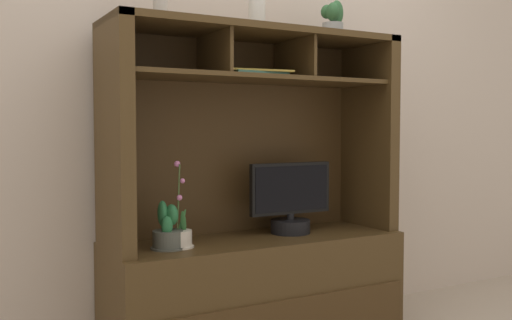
{
  "coord_description": "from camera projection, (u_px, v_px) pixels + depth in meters",
  "views": [
    {
      "loc": [
        -1.3,
        -2.34,
        1.02
      ],
      "look_at": [
        0.0,
        0.0,
        0.87
      ],
      "focal_mm": 40.47,
      "sensor_mm": 36.0,
      "label": 1
    }
  ],
  "objects": [
    {
      "name": "potted_fern",
      "position": [
        168.0,
        232.0,
        2.43
      ],
      "size": [
        0.15,
        0.15,
        0.2
      ],
      "color": "#4D5048",
      "rests_on": "media_console"
    },
    {
      "name": "back_wall",
      "position": [
        229.0,
        53.0,
        2.89
      ],
      "size": [
        6.0,
        0.02,
        2.8
      ],
      "primitive_type": "cube",
      "color": "beige",
      "rests_on": "ground"
    },
    {
      "name": "potted_orchid",
      "position": [
        179.0,
        237.0,
        2.46
      ],
      "size": [
        0.13,
        0.13,
        0.37
      ],
      "color": "beige",
      "rests_on": "media_console"
    },
    {
      "name": "magazine_stack_left",
      "position": [
        255.0,
        73.0,
        2.62
      ],
      "size": [
        0.33,
        0.26,
        0.02
      ],
      "color": "#457D6D",
      "rests_on": "media_console"
    },
    {
      "name": "diffuser_bottle",
      "position": [
        160.0,
        5.0,
        2.44
      ],
      "size": [
        0.06,
        0.06,
        0.34
      ],
      "color": "#B7B1A8",
      "rests_on": "media_console"
    },
    {
      "name": "media_console",
      "position": [
        255.0,
        251.0,
        2.71
      ],
      "size": [
        1.39,
        0.52,
        1.47
      ],
      "color": "#453118",
      "rests_on": "ground"
    },
    {
      "name": "tv_monitor",
      "position": [
        291.0,
        204.0,
        2.79
      ],
      "size": [
        0.44,
        0.19,
        0.34
      ],
      "color": "black",
      "rests_on": "media_console"
    },
    {
      "name": "ceramic_vase",
      "position": [
        257.0,
        6.0,
        2.63
      ],
      "size": [
        0.08,
        0.08,
        0.21
      ],
      "color": "silver",
      "rests_on": "media_console"
    },
    {
      "name": "potted_succulent",
      "position": [
        333.0,
        21.0,
        2.87
      ],
      "size": [
        0.12,
        0.12,
        0.19
      ],
      "color": "gray",
      "rests_on": "media_console"
    }
  ]
}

